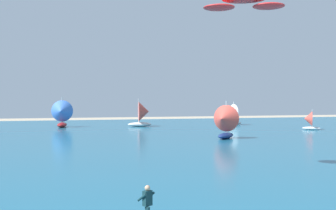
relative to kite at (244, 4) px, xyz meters
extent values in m
cube|color=#1E607F|center=(-6.71, 28.14, -11.70)|extent=(160.00, 90.00, 0.10)
cube|color=#143338|center=(-8.66, -9.54, -10.50)|extent=(0.42, 0.37, 0.60)
sphere|color=tan|center=(-8.66, -9.54, -10.09)|extent=(0.22, 0.22, 0.22)
cylinder|color=#143338|center=(-8.89, -9.58, -10.45)|extent=(0.34, 0.48, 0.39)
cylinder|color=#143338|center=(-8.51, -9.36, -10.45)|extent=(0.34, 0.48, 0.39)
ellipsoid|color=red|center=(0.00, 0.00, 0.29)|extent=(3.40, 2.72, 0.35)
ellipsoid|color=red|center=(-1.57, 0.60, -0.20)|extent=(2.67, 2.44, 0.35)
ellipsoid|color=red|center=(1.57, -0.60, -0.20)|extent=(2.67, 2.44, 0.35)
ellipsoid|color=maroon|center=(-12.75, 48.93, -11.22)|extent=(2.18, 4.80, 0.87)
cylinder|color=silver|center=(-12.73, 49.15, -8.46)|extent=(0.14, 0.14, 4.64)
cone|color=#3F72CC|center=(-12.86, 48.14, -8.70)|extent=(4.12, 2.51, 3.90)
ellipsoid|color=silver|center=(1.18, 46.75, -11.24)|extent=(4.54, 1.97, 0.83)
cylinder|color=silver|center=(0.98, 46.77, -8.62)|extent=(0.14, 0.14, 4.40)
cone|color=#D84C3F|center=(1.93, 46.67, -8.84)|extent=(2.31, 3.88, 3.70)
ellipsoid|color=white|center=(27.51, 32.23, -11.38)|extent=(2.98, 2.42, 0.54)
cylinder|color=silver|center=(27.62, 32.15, -9.66)|extent=(0.09, 0.09, 2.90)
cone|color=#D84C3F|center=(27.09, 32.50, -9.80)|extent=(2.39, 2.73, 2.44)
ellipsoid|color=navy|center=(8.07, 22.30, -11.27)|extent=(3.85, 3.98, 0.77)
cylinder|color=silver|center=(8.20, 22.45, -8.82)|extent=(0.13, 0.13, 4.12)
cone|color=#D84C3F|center=(7.59, 21.79, -9.02)|extent=(3.76, 3.68, 3.46)
ellipsoid|color=silver|center=(19.83, 46.73, -11.29)|extent=(4.06, 1.95, 0.73)
cylinder|color=silver|center=(20.01, 46.76, -8.98)|extent=(0.12, 0.12, 3.89)
cone|color=white|center=(19.17, 46.62, -9.17)|extent=(2.21, 3.50, 3.27)
camera|label=1|loc=(-11.73, -24.84, -6.54)|focal=41.91mm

